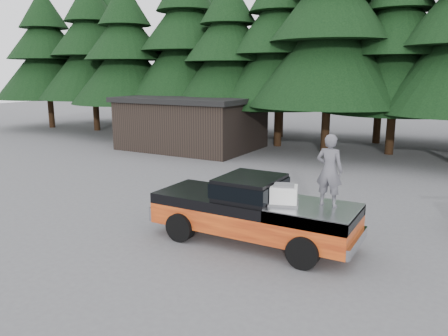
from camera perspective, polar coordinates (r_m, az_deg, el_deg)
The scene contains 7 objects.
ground at distance 13.95m, azimuth -0.58°, elevation -7.69°, with size 120.00×120.00×0.00m, color #515154.
pickup_truck at distance 12.60m, azimuth 3.81°, elevation -6.75°, with size 6.00×2.04×1.33m, color orange, non-canonical shape.
truck_cab at distance 12.36m, azimuth 3.45°, elevation -2.47°, with size 1.66×1.90×0.59m, color black.
air_compressor at distance 11.77m, azimuth 7.81°, elevation -3.58°, with size 0.71×0.59×0.49m, color silver.
man_on_bed at distance 11.70m, azimuth 13.60°, elevation -0.29°, with size 0.70×0.46×1.92m, color #525158.
utility_building at distance 28.23m, azimuth -4.22°, elevation 5.96°, with size 8.40×6.40×3.30m.
treeline at distance 29.34m, azimuth 18.10°, elevation 17.51°, with size 60.15×16.05×17.50m.
Camera 1 is at (6.57, -11.34, 4.77)m, focal length 35.00 mm.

